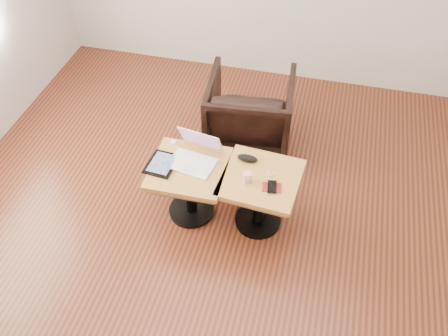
% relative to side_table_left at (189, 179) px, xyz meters
% --- Properties ---
extents(room_shell, '(4.52, 4.52, 2.71)m').
position_rel_side_table_left_xyz_m(room_shell, '(0.34, -0.22, 0.98)').
color(room_shell, '#3D1A10').
rests_on(room_shell, ground).
extents(side_table_left, '(0.55, 0.55, 0.49)m').
position_rel_side_table_left_xyz_m(side_table_left, '(0.00, 0.00, 0.00)').
color(side_table_left, black).
rests_on(side_table_left, ground).
extents(side_table_right, '(0.58, 0.58, 0.49)m').
position_rel_side_table_left_xyz_m(side_table_right, '(0.52, 0.03, 0.00)').
color(side_table_right, black).
rests_on(side_table_right, ground).
extents(laptop, '(0.37, 0.36, 0.21)m').
position_rel_side_table_left_xyz_m(laptop, '(0.02, 0.08, 0.17)').
color(laptop, white).
rests_on(laptop, side_table_left).
extents(tablet, '(0.22, 0.26, 0.02)m').
position_rel_side_table_left_xyz_m(tablet, '(-0.19, -0.03, 0.13)').
color(tablet, black).
rests_on(tablet, side_table_left).
extents(charging_adapter, '(0.04, 0.04, 0.02)m').
position_rel_side_table_left_xyz_m(charging_adapter, '(-0.18, 0.21, 0.13)').
color(charging_adapter, white).
rests_on(charging_adapter, side_table_left).
extents(glasses_case, '(0.15, 0.07, 0.05)m').
position_rel_side_table_left_xyz_m(glasses_case, '(0.39, 0.16, 0.14)').
color(glasses_case, black).
rests_on(glasses_case, side_table_right).
extents(striped_cup, '(0.08, 0.08, 0.08)m').
position_rel_side_table_left_xyz_m(striped_cup, '(0.43, -0.04, 0.16)').
color(striped_cup, '#E45D90').
rests_on(striped_cup, side_table_right).
extents(earbuds_tangle, '(0.07, 0.05, 0.01)m').
position_rel_side_table_left_xyz_m(earbuds_tangle, '(0.58, 0.05, 0.13)').
color(earbuds_tangle, white).
rests_on(earbuds_tangle, side_table_right).
extents(phone_on_sleeve, '(0.14, 0.12, 0.02)m').
position_rel_side_table_left_xyz_m(phone_on_sleeve, '(0.61, -0.06, 0.13)').
color(phone_on_sleeve, maroon).
rests_on(phone_on_sleeve, side_table_right).
extents(armchair, '(0.76, 0.78, 0.66)m').
position_rel_side_table_left_xyz_m(armchair, '(0.26, 0.91, -0.04)').
color(armchair, black).
rests_on(armchair, ground).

